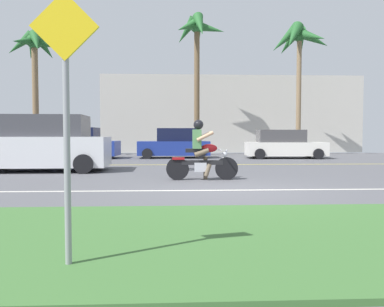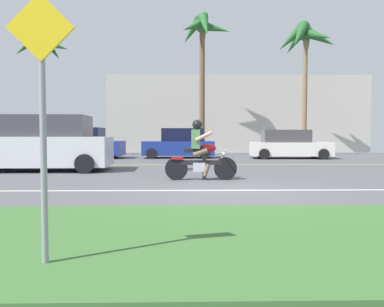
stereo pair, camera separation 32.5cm
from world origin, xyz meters
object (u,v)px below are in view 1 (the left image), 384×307
(parked_car_0, at_px, (78,144))
(palm_tree_1, at_px, (299,44))
(parked_car_2, at_px, (284,145))
(parked_car_1, at_px, (175,144))
(street_sign, at_px, (66,103))
(palm_tree_2, at_px, (197,39))
(palm_tree_0, at_px, (34,52))
(motorcyclist, at_px, (202,155))
(suv_nearby, at_px, (39,144))

(parked_car_0, xyz_separation_m, palm_tree_1, (13.03, 2.81, 6.16))
(parked_car_0, height_order, parked_car_2, parked_car_0)
(parked_car_1, height_order, street_sign, street_sign)
(palm_tree_2, height_order, street_sign, palm_tree_2)
(parked_car_0, bearing_deg, palm_tree_1, 12.15)
(palm_tree_0, distance_m, street_sign, 21.83)
(palm_tree_1, relative_size, palm_tree_2, 0.93)
(motorcyclist, bearing_deg, parked_car_0, 119.88)
(suv_nearby, height_order, parked_car_1, suv_nearby)
(suv_nearby, bearing_deg, parked_car_2, 33.48)
(motorcyclist, xyz_separation_m, street_sign, (-1.77, -7.20, 0.84))
(motorcyclist, xyz_separation_m, palm_tree_0, (-9.06, 12.85, 5.52))
(parked_car_2, relative_size, palm_tree_2, 0.49)
(palm_tree_1, relative_size, street_sign, 3.22)
(motorcyclist, distance_m, palm_tree_1, 16.21)
(suv_nearby, distance_m, parked_car_0, 7.54)
(palm_tree_0, xyz_separation_m, palm_tree_2, (9.73, 0.84, 1.08))
(parked_car_0, xyz_separation_m, parked_car_1, (5.27, 0.15, -0.02))
(palm_tree_1, bearing_deg, parked_car_0, -167.85)
(motorcyclist, relative_size, street_sign, 0.79)
(suv_nearby, bearing_deg, street_sign, -69.78)
(parked_car_2, relative_size, palm_tree_1, 0.53)
(parked_car_1, relative_size, street_sign, 1.55)
(palm_tree_1, bearing_deg, suv_nearby, -140.49)
(palm_tree_2, bearing_deg, motorcyclist, -92.84)
(suv_nearby, xyz_separation_m, palm_tree_1, (12.53, 10.33, 5.98))
(parked_car_2, bearing_deg, parked_car_0, 177.73)
(suv_nearby, relative_size, parked_car_1, 1.24)
(suv_nearby, bearing_deg, parked_car_0, 93.79)
(palm_tree_0, height_order, palm_tree_1, palm_tree_1)
(palm_tree_2, bearing_deg, parked_car_0, -153.72)
(suv_nearby, height_order, palm_tree_0, palm_tree_0)
(motorcyclist, bearing_deg, palm_tree_0, 125.18)
(parked_car_1, bearing_deg, suv_nearby, -121.87)
(motorcyclist, distance_m, palm_tree_0, 16.66)
(parked_car_1, height_order, palm_tree_1, palm_tree_1)
(parked_car_0, xyz_separation_m, palm_tree_0, (-3.08, 2.45, 5.46))
(parked_car_0, distance_m, palm_tree_2, 9.89)
(parked_car_2, xyz_separation_m, palm_tree_1, (1.82, 3.25, 6.21))
(palm_tree_2, bearing_deg, parked_car_2, -39.32)
(palm_tree_2, bearing_deg, palm_tree_1, -4.31)
(parked_car_0, bearing_deg, street_sign, -76.55)
(motorcyclist, height_order, parked_car_0, motorcyclist)
(parked_car_2, bearing_deg, suv_nearby, -146.52)
(palm_tree_0, relative_size, palm_tree_2, 0.85)
(suv_nearby, distance_m, palm_tree_2, 13.97)
(suv_nearby, distance_m, street_sign, 10.75)
(parked_car_0, height_order, palm_tree_1, palm_tree_1)
(suv_nearby, relative_size, palm_tree_2, 0.55)
(motorcyclist, distance_m, parked_car_0, 11.99)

